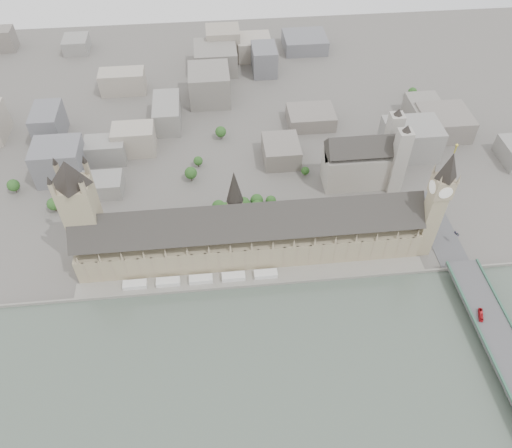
{
  "coord_description": "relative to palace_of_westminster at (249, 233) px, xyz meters",
  "views": [
    {
      "loc": [
        -21.64,
        -242.75,
        309.36
      ],
      "look_at": [
        5.58,
        23.61,
        28.59
      ],
      "focal_mm": 35.0,
      "sensor_mm": 36.0,
      "label": 1
    }
  ],
  "objects": [
    {
      "name": "ground",
      "position": [
        0.0,
        -19.7,
        -22.71
      ],
      "size": [
        900.0,
        900.0,
        0.0
      ],
      "primitive_type": "plane",
      "color": "#595651",
      "rests_on": "ground"
    },
    {
      "name": "embankment_wall",
      "position": [
        0.0,
        -34.7,
        -21.21
      ],
      "size": [
        600.0,
        1.5,
        3.0
      ],
      "primitive_type": "cube",
      "color": "slate",
      "rests_on": "ground"
    },
    {
      "name": "river_terrace",
      "position": [
        0.0,
        -27.2,
        -21.71
      ],
      "size": [
        270.0,
        15.0,
        2.0
      ],
      "primitive_type": "cube",
      "color": "slate",
      "rests_on": "ground"
    },
    {
      "name": "terrace_tents",
      "position": [
        -40.0,
        -26.7,
        -18.71
      ],
      "size": [
        118.0,
        7.0,
        4.0
      ],
      "color": "silver",
      "rests_on": "river_terrace"
    },
    {
      "name": "palace_of_westminster",
      "position": [
        0.0,
        0.0,
        0.0
      ],
      "size": [
        265.0,
        40.73,
        55.44
      ],
      "color": "gray",
      "rests_on": "ground"
    },
    {
      "name": "elizabeth_tower",
      "position": [
        138.0,
        -11.7,
        35.38
      ],
      "size": [
        17.0,
        17.0,
        107.5
      ],
      "color": "gray",
      "rests_on": "ground"
    },
    {
      "name": "victoria_tower",
      "position": [
        -122.0,
        6.3,
        32.5
      ],
      "size": [
        30.0,
        30.0,
        100.0
      ],
      "color": "gray",
      "rests_on": "ground"
    },
    {
      "name": "central_tower",
      "position": [
        -10.0,
        6.3,
        35.21
      ],
      "size": [
        13.0,
        13.0,
        48.0
      ],
      "color": "gray",
      "rests_on": "ground"
    },
    {
      "name": "westminster_bridge",
      "position": [
        162.0,
        -107.2,
        -17.58
      ],
      "size": [
        25.0,
        325.0,
        10.25
      ],
      "primitive_type": "cube",
      "color": "#474749",
      "rests_on": "ground"
    },
    {
      "name": "westminster_abbey",
      "position": [
        110.92,
        75.3,
        2.38
      ],
      "size": [
        68.0,
        36.0,
        64.0
      ],
      "color": "gray",
      "rests_on": "ground"
    },
    {
      "name": "city_skyline_inland",
      "position": [
        0.0,
        225.3,
        -3.71
      ],
      "size": [
        720.0,
        360.0,
        38.0
      ],
      "primitive_type": null,
      "color": "gray",
      "rests_on": "ground"
    },
    {
      "name": "park_trees",
      "position": [
        -10.0,
        40.3,
        -15.21
      ],
      "size": [
        110.0,
        30.0,
        15.0
      ],
      "primitive_type": null,
      "color": "#1E4719",
      "rests_on": "ground"
    },
    {
      "name": "red_bus_north",
      "position": [
        155.56,
        -84.06,
        -10.97
      ],
      "size": [
        5.87,
        10.9,
        2.97
      ],
      "primitive_type": "imported",
      "rotation": [
        0.0,
        0.0,
        -0.34
      ],
      "color": "red",
      "rests_on": "westminster_bridge"
    },
    {
      "name": "car_approach",
      "position": [
        168.68,
        -6.75,
        -11.7
      ],
      "size": [
        3.6,
        5.6,
        1.51
      ],
      "primitive_type": "imported",
      "rotation": [
        0.0,
        0.0,
        0.31
      ],
      "color": "gray",
      "rests_on": "westminster_bridge"
    }
  ]
}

